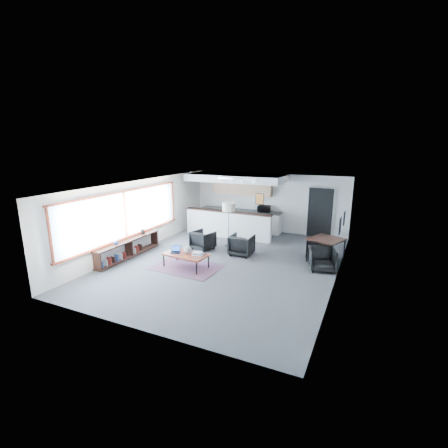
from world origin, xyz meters
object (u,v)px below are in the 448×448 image
at_px(ceramic_pot, 188,250).
at_px(floor_lamp, 229,209).
at_px(dining_chair_far, 318,249).
at_px(coffee_table, 186,255).
at_px(book_stack, 198,253).
at_px(armchair_right, 242,244).
at_px(microwave, 264,208).
at_px(dining_table, 326,241).
at_px(armchair_left, 203,239).
at_px(laptop, 176,250).
at_px(dining_chair_near, 322,260).

xyz_separation_m(ceramic_pot, floor_lamp, (0.27, 2.58, 0.90)).
bearing_deg(dining_chair_far, ceramic_pot, 27.88).
xyz_separation_m(coffee_table, book_stack, (0.40, 0.07, 0.08)).
bearing_deg(book_stack, armchair_right, 67.12).
xyz_separation_m(coffee_table, microwave, (0.90, 5.13, 0.68)).
bearing_deg(dining_table, armchair_right, -169.74).
distance_m(coffee_table, armchair_left, 1.93).
bearing_deg(laptop, armchair_right, 28.71).
relative_size(laptop, ceramic_pot, 1.55).
distance_m(book_stack, dining_chair_far, 4.20).
xyz_separation_m(coffee_table, floor_lamp, (0.31, 2.64, 1.06)).
height_order(coffee_table, armchair_right, armchair_right).
distance_m(armchair_right, dining_chair_near, 2.84).
xyz_separation_m(coffee_table, ceramic_pot, (0.04, 0.06, 0.16)).
height_order(coffee_table, dining_chair_near, dining_chair_near).
bearing_deg(floor_lamp, dining_table, -3.77).
bearing_deg(book_stack, microwave, 84.31).
bearing_deg(floor_lamp, dining_chair_near, -15.32).
bearing_deg(ceramic_pot, dining_table, 30.69).
xyz_separation_m(book_stack, dining_chair_near, (3.59, 1.56, -0.17)).
height_order(armchair_left, floor_lamp, floor_lamp).
distance_m(laptop, ceramic_pot, 0.44).
distance_m(laptop, armchair_left, 1.89).
relative_size(ceramic_pot, book_stack, 0.69).
height_order(coffee_table, ceramic_pot, ceramic_pot).
xyz_separation_m(armchair_right, microwave, (-0.26, 3.24, 0.70)).
relative_size(laptop, book_stack, 1.07).
height_order(book_stack, floor_lamp, floor_lamp).
xyz_separation_m(book_stack, dining_table, (3.59, 2.33, 0.24)).
bearing_deg(laptop, dining_chair_far, 11.35).
xyz_separation_m(armchair_right, dining_chair_far, (2.53, 0.80, -0.07)).
height_order(coffee_table, dining_table, dining_table).
bearing_deg(laptop, book_stack, -16.29).
relative_size(book_stack, floor_lamp, 0.21).
bearing_deg(coffee_table, ceramic_pot, 58.94).
bearing_deg(ceramic_pot, coffee_table, -127.02).
height_order(coffee_table, book_stack, book_stack).
xyz_separation_m(armchair_right, floor_lamp, (-0.85, 0.75, 1.08)).
relative_size(book_stack, armchair_right, 0.44).
xyz_separation_m(armchair_left, dining_table, (4.39, 0.52, 0.37)).
distance_m(laptop, dining_chair_far, 4.88).
bearing_deg(book_stack, floor_lamp, 91.90).
relative_size(dining_chair_near, dining_chair_far, 1.01).
distance_m(coffee_table, ceramic_pot, 0.17).
bearing_deg(coffee_table, floor_lamp, 89.26).
height_order(armchair_right, dining_chair_near, armchair_right).
distance_m(armchair_right, dining_chair_far, 2.65).
height_order(dining_chair_near, microwave, microwave).
bearing_deg(ceramic_pot, dining_chair_near, 21.77).
bearing_deg(coffee_table, armchair_right, 64.37).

